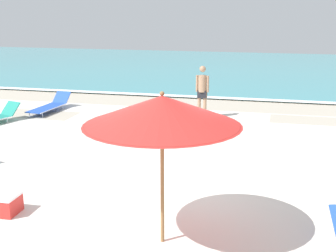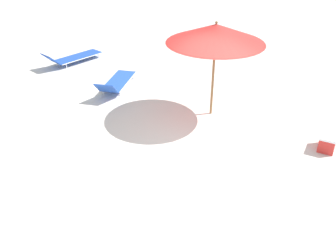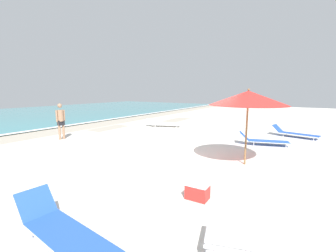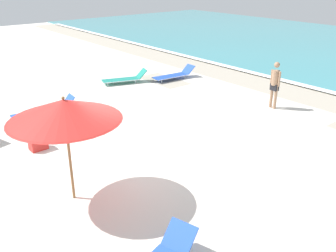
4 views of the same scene
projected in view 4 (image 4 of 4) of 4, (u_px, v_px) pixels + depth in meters
The scene contains 7 objects.
ground_plane at pixel (124, 170), 9.93m from camera, with size 60.00×60.00×0.16m.
beach_umbrella at pixel (64, 110), 7.79m from camera, with size 2.42×2.42×2.44m.
sun_lounger_near_water_left at pixel (125, 78), 17.26m from camera, with size 1.21×2.14×0.58m.
sun_lounger_near_water_right at pixel (174, 75), 17.88m from camera, with size 0.74×2.19×0.56m.
sun_lounger_mid_beach_pair_a at pixel (45, 110), 13.32m from camera, with size 0.80×2.25×0.61m.
beachgoer_wading_adult at pixel (275, 82), 13.83m from camera, with size 0.45×0.27×1.76m.
cooler_box at pixel (38, 143), 10.86m from camera, with size 0.36×0.51×0.37m.
Camera 4 is at (7.50, -4.57, 4.84)m, focal length 40.00 mm.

